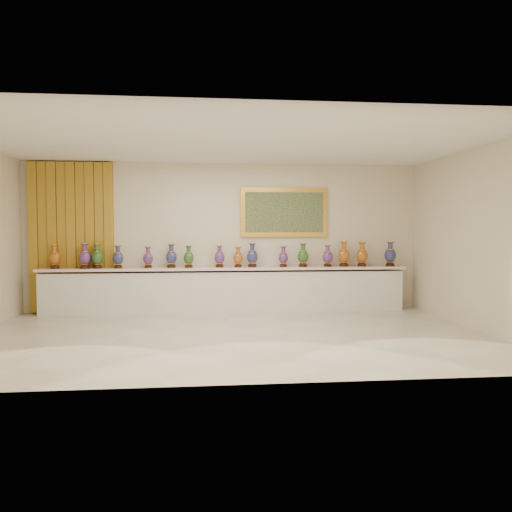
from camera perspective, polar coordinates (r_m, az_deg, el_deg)
The scene contains 20 objects.
ground at distance 7.90m, azimuth -2.74°, elevation -9.05°, with size 8.00×8.00×0.00m, color beige.
room at distance 10.34m, azimuth -16.66°, elevation 2.51°, with size 8.00×8.00×8.00m.
counter at distance 10.06m, azimuth -3.46°, elevation -3.92°, with size 7.28×0.48×0.90m.
vase_0 at distance 10.40m, azimuth -22.00°, elevation -0.17°, with size 0.26×0.26×0.47m.
vase_1 at distance 10.20m, azimuth -18.97°, elevation -0.13°, with size 0.30×0.30×0.49m.
vase_2 at distance 10.18m, azimuth -17.67°, elevation -0.14°, with size 0.27×0.27×0.48m.
vase_3 at distance 10.10m, azimuth -15.49°, elevation -0.22°, with size 0.25×0.25×0.45m.
vase_4 at distance 10.02m, azimuth -12.24°, elevation -0.27°, with size 0.23×0.23×0.42m.
vase_5 at distance 10.03m, azimuth -9.66°, elevation -0.11°, with size 0.28×0.28×0.47m.
vase_6 at distance 9.97m, azimuth -7.70°, elevation -0.20°, with size 0.27×0.27×0.44m.
vase_7 at distance 10.02m, azimuth -4.19°, elevation -0.16°, with size 0.27×0.27×0.44m.
vase_8 at distance 10.03m, azimuth -2.06°, elevation -0.23°, with size 0.21×0.21×0.41m.
vase_9 at distance 10.02m, azimuth -0.42°, elevation -0.03°, with size 0.26×0.26×0.49m.
vase_10 at distance 10.12m, azimuth 3.14°, elevation -0.17°, with size 0.24×0.24×0.42m.
vase_11 at distance 10.16m, azimuth 5.40°, elevation -0.03°, with size 0.27×0.27×0.48m.
vase_12 at distance 10.26m, azimuth 8.18°, elevation -0.09°, with size 0.24×0.24×0.45m.
vase_13 at distance 10.38m, azimuth 10.00°, elevation 0.10°, with size 0.26×0.26×0.51m.
vase_14 at distance 10.48m, azimuth 12.01°, elevation 0.08°, with size 0.24×0.24×0.50m.
vase_15 at distance 10.65m, azimuth 15.09°, elevation 0.10°, with size 0.28×0.28×0.51m.
label_card at distance 9.93m, azimuth -11.88°, elevation -1.37°, with size 0.10×0.06×0.00m, color white.
Camera 1 is at (-0.42, -7.71, 1.65)m, focal length 35.00 mm.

